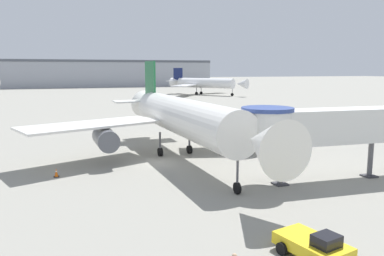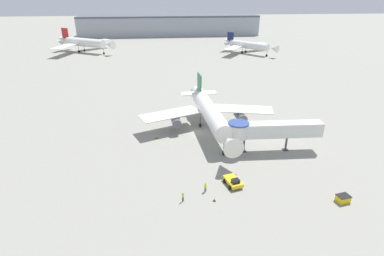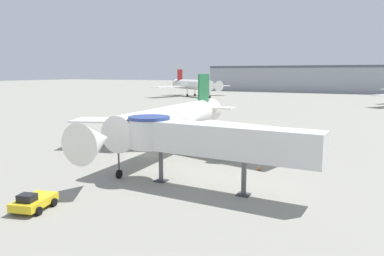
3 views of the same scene
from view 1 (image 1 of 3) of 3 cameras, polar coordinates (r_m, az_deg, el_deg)
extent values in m
plane|color=gray|center=(37.88, -5.24, -5.33)|extent=(800.00, 800.00, 0.00)
cylinder|color=white|center=(37.89, -1.21, 1.66)|extent=(5.18, 23.17, 3.78)
cone|color=white|center=(24.55, 11.34, -2.49)|extent=(4.03, 4.38, 3.78)
cone|color=white|center=(50.01, -6.41, 3.37)|extent=(4.12, 5.89, 3.78)
cube|color=white|center=(38.64, -15.01, 0.51)|extent=(14.77, 9.95, 0.22)
cube|color=white|center=(44.27, 8.20, 1.76)|extent=(14.68, 8.54, 0.22)
cube|color=#1E6638|center=(49.53, -6.39, 7.26)|extent=(0.50, 4.27, 4.92)
cube|color=white|center=(50.23, -6.51, 4.15)|extent=(9.55, 3.55, 0.18)
cylinder|color=#565960|center=(37.70, -13.02, -1.61)|extent=(2.34, 4.38, 2.08)
cylinder|color=#565960|center=(42.77, 7.76, -0.23)|extent=(2.34, 4.38, 2.08)
cylinder|color=#4C4C51|center=(28.41, 6.94, -7.00)|extent=(0.18, 0.18, 2.17)
cylinder|color=black|center=(28.73, 6.89, -9.09)|extent=(0.31, 0.91, 0.90)
cylinder|color=#4C4C51|center=(40.51, -4.89, -2.16)|extent=(0.22, 0.22, 2.17)
cylinder|color=black|center=(40.74, -4.87, -3.66)|extent=(0.45, 0.92, 0.90)
cylinder|color=#4C4C51|center=(41.61, -0.40, -1.83)|extent=(0.22, 0.22, 2.17)
cylinder|color=black|center=(41.83, -0.40, -3.29)|extent=(0.45, 0.92, 0.90)
cube|color=silver|center=(34.57, 23.78, 0.46)|extent=(16.77, 3.49, 2.80)
cylinder|color=silver|center=(30.05, 11.34, -0.12)|extent=(3.90, 3.90, 2.80)
cylinder|color=navy|center=(29.85, 11.43, 2.82)|extent=(4.10, 4.09, 0.30)
cylinder|color=#56565B|center=(31.27, 13.37, -5.52)|extent=(0.44, 0.44, 3.27)
cube|color=#333338|center=(31.69, 13.26, -8.27)|extent=(1.10, 1.10, 0.12)
cylinder|color=#56565B|center=(36.16, 25.54, -4.20)|extent=(0.44, 0.44, 3.27)
cube|color=#333338|center=(36.53, 25.37, -6.61)|extent=(1.10, 1.10, 0.12)
cube|color=yellow|center=(20.38, 17.85, -16.67)|extent=(2.82, 3.98, 0.62)
cube|color=black|center=(19.68, 19.80, -15.84)|extent=(1.42, 1.27, 0.56)
cylinder|color=black|center=(20.73, 21.93, -17.40)|extent=(0.47, 0.71, 0.65)
cylinder|color=black|center=(20.40, 13.62, -17.42)|extent=(0.47, 0.71, 0.65)
cylinder|color=black|center=(21.81, 17.56, -15.80)|extent=(0.47, 0.71, 0.65)
cube|color=black|center=(42.48, 15.89, -4.04)|extent=(0.38, 0.38, 0.04)
cone|color=orange|center=(42.42, 15.91, -3.63)|extent=(0.26, 0.26, 0.60)
cylinder|color=white|center=(42.40, 15.92, -3.53)|extent=(0.14, 0.14, 0.07)
cube|color=black|center=(35.05, -19.95, -6.98)|extent=(0.47, 0.47, 0.04)
cone|color=orange|center=(34.95, -19.98, -6.37)|extent=(0.32, 0.32, 0.73)
cylinder|color=white|center=(34.93, -19.99, -6.23)|extent=(0.18, 0.18, 0.09)
sphere|color=tan|center=(16.64, 6.49, -18.79)|extent=(0.22, 0.22, 0.22)
cylinder|color=white|center=(138.30, 2.06, 6.86)|extent=(16.82, 20.25, 3.55)
cone|color=white|center=(131.11, 7.60, 6.68)|extent=(5.20, 5.27, 3.55)
cone|color=white|center=(145.38, -2.23, 6.96)|extent=(6.07, 6.39, 3.55)
cube|color=white|center=(132.27, -1.18, 6.51)|extent=(12.63, 15.22, 0.22)
cube|color=white|center=(147.76, 2.96, 6.75)|extent=(15.77, 9.88, 0.22)
cube|color=#141E4C|center=(145.15, -2.15, 8.22)|extent=(2.75, 3.45, 4.62)
cube|color=white|center=(145.52, -2.31, 7.21)|extent=(9.80, 8.52, 0.18)
cylinder|color=#4C4C51|center=(132.91, 6.15, 5.53)|extent=(0.18, 0.18, 2.04)
cylinder|color=black|center=(132.97, 6.15, 5.09)|extent=(0.88, 1.03, 1.10)
cylinder|color=#4C4C51|center=(138.62, 0.69, 5.72)|extent=(0.22, 0.22, 2.04)
cylinder|color=black|center=(138.68, 0.69, 5.29)|extent=(0.99, 1.11, 1.10)
cylinder|color=#4C4C51|center=(141.30, 1.40, 5.77)|extent=(0.22, 0.22, 2.04)
cylinder|color=black|center=(141.36, 1.40, 5.36)|extent=(0.99, 1.11, 1.10)
cube|color=#999EA8|center=(211.10, -15.47, 7.84)|extent=(131.29, 23.17, 13.08)
cube|color=#4C515B|center=(211.13, -15.55, 9.78)|extent=(131.29, 23.64, 1.20)
camera|label=2|loc=(32.64, 164.64, 29.02)|focal=28.00mm
camera|label=3|loc=(35.03, 80.24, 3.75)|focal=35.00mm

